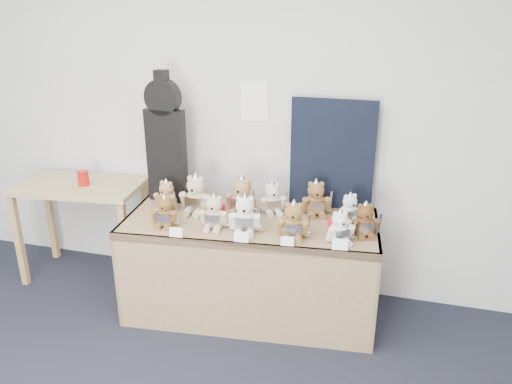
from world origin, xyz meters
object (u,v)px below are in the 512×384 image
(teddy_back_end, at_px, (350,209))
(teddy_back_far_left, at_px, (167,196))
(display_table, at_px, (249,245))
(red_cup, at_px, (83,178))
(teddy_front_far_left, at_px, (165,212))
(teddy_back_right, at_px, (316,199))
(side_table, at_px, (81,199))
(teddy_back_centre_left, at_px, (242,197))
(guitar_case, at_px, (166,139))
(teddy_back_centre_right, at_px, (272,199))
(teddy_back_left, at_px, (196,196))
(teddy_front_left, at_px, (214,213))
(teddy_front_centre, at_px, (245,216))
(teddy_front_right, at_px, (293,222))
(teddy_front_end, at_px, (365,221))
(teddy_front_far_right, at_px, (340,228))

(teddy_back_end, height_order, teddy_back_far_left, teddy_back_far_left)
(display_table, bearing_deg, red_cup, 166.38)
(teddy_front_far_left, height_order, teddy_back_right, teddy_back_right)
(side_table, relative_size, teddy_back_centre_left, 3.30)
(guitar_case, bearing_deg, side_table, -171.24)
(guitar_case, xyz_separation_m, red_cup, (-0.69, -0.08, -0.35))
(teddy_back_centre_left, height_order, teddy_back_far_left, teddy_back_centre_left)
(teddy_back_centre_right, xyz_separation_m, teddy_back_end, (0.56, -0.01, -0.01))
(display_table, bearing_deg, teddy_back_end, 13.94)
(teddy_back_left, distance_m, teddy_back_far_left, 0.24)
(guitar_case, bearing_deg, teddy_back_left, -25.51)
(teddy_front_far_left, xyz_separation_m, teddy_back_right, (0.96, 0.47, 0.01))
(teddy_front_left, bearing_deg, teddy_front_centre, -9.91)
(teddy_front_far_left, xyz_separation_m, teddy_front_right, (0.88, 0.05, 0.01))
(teddy_front_left, relative_size, teddy_front_end, 1.04)
(teddy_front_far_right, bearing_deg, guitar_case, 134.83)
(teddy_back_end, xyz_separation_m, teddy_back_far_left, (-1.32, -0.14, 0.01))
(teddy_front_far_left, xyz_separation_m, teddy_back_far_left, (-0.12, 0.28, 0.00))
(teddy_front_right, relative_size, teddy_back_far_left, 1.13)
(red_cup, height_order, teddy_front_far_left, teddy_front_far_left)
(teddy_front_centre, height_order, teddy_back_end, teddy_front_centre)
(teddy_front_right, xyz_separation_m, teddy_front_end, (0.44, 0.16, -0.01))
(teddy_front_far_right, distance_m, teddy_back_far_left, 1.31)
(red_cup, bearing_deg, guitar_case, 6.42)
(teddy_back_left, distance_m, teddy_back_centre_right, 0.55)
(side_table, height_order, teddy_front_left, teddy_front_left)
(teddy_front_centre, relative_size, teddy_front_right, 1.05)
(guitar_case, bearing_deg, red_cup, -169.40)
(display_table, xyz_separation_m, guitar_case, (-0.72, 0.27, 0.64))
(display_table, distance_m, side_table, 1.49)
(display_table, distance_m, teddy_back_end, 0.75)
(display_table, distance_m, teddy_front_far_right, 0.69)
(side_table, xyz_separation_m, teddy_front_centre, (1.49, -0.34, 0.17))
(side_table, xyz_separation_m, teddy_back_end, (2.14, 0.02, 0.14))
(teddy_back_right, bearing_deg, teddy_back_left, 174.99)
(teddy_back_right, bearing_deg, teddy_front_far_right, -79.59)
(teddy_back_left, bearing_deg, teddy_front_far_right, -10.42)
(display_table, bearing_deg, teddy_front_right, -25.87)
(teddy_front_end, relative_size, teddy_back_right, 0.90)
(guitar_case, xyz_separation_m, teddy_front_right, (1.06, -0.40, -0.37))
(teddy_front_far_left, bearing_deg, teddy_back_centre_left, 29.32)
(red_cup, height_order, teddy_back_left, teddy_back_left)
(teddy_front_left, distance_m, teddy_back_centre_right, 0.48)
(teddy_front_centre, bearing_deg, teddy_front_right, -11.35)
(display_table, relative_size, teddy_front_end, 7.25)
(teddy_front_centre, bearing_deg, teddy_front_far_left, 173.86)
(side_table, bearing_deg, teddy_front_left, -20.18)
(teddy_front_far_right, bearing_deg, teddy_front_end, 14.84)
(teddy_back_centre_right, bearing_deg, red_cup, 154.37)
(guitar_case, relative_size, teddy_back_centre_right, 3.84)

